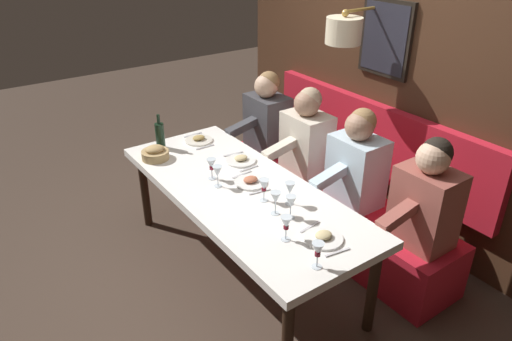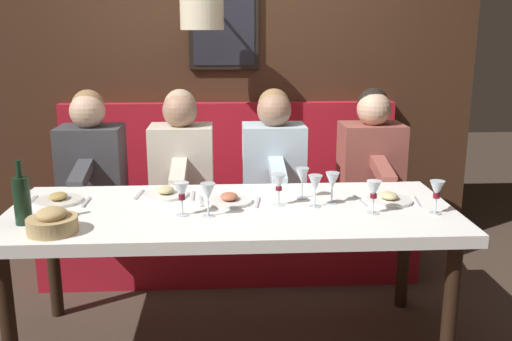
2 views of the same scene
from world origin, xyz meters
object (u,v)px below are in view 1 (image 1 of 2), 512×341
Objects in this scene: dining_table at (241,196)px; diner_middle at (306,136)px; wine_glass_2 at (217,172)px; wine_glass_6 at (318,250)px; wine_bottle at (160,135)px; bread_bowl at (155,153)px; wine_glass_1 at (212,165)px; wine_glass_4 at (286,224)px; diner_far at (267,116)px; diner_near at (357,161)px; wine_glass_0 at (264,186)px; wine_glass_3 at (276,198)px; diner_nearest at (427,197)px; wine_glass_7 at (291,202)px; wine_glass_5 at (290,189)px.

diner_middle is (0.88, 0.31, 0.14)m from dining_table.
wine_glass_6 is (-0.02, -1.10, -0.00)m from wine_glass_2.
bread_bowl is (-0.13, -0.16, -0.07)m from wine_bottle.
wine_glass_6 is 1.94m from wine_bottle.
wine_glass_1 is 0.92m from wine_glass_4.
diner_middle is at bearing -90.00° from diner_far.
diner_near is at bearing -17.95° from dining_table.
dining_table is 13.52× the size of wine_glass_1.
wine_glass_0 is at bearing -79.85° from wine_bottle.
diner_middle is at bearing 44.63° from wine_glass_4.
bread_bowl is (-1.19, 0.48, -0.03)m from diner_middle.
wine_glass_0 is at bearing -65.86° from wine_glass_2.
wine_glass_0 is at bearing -71.71° from bread_bowl.
wine_bottle is at bearing 97.56° from wine_glass_3.
bread_bowl is (-1.19, 1.07, -0.03)m from diner_near.
diner_far is 2.13m from wine_glass_6.
bread_bowl reaches higher than dining_table.
dining_table is 0.31m from wine_glass_1.
wine_glass_1 is at bearing -146.63° from diner_far.
wine_glass_6 is at bearing -88.86° from wine_bottle.
diner_nearest and diner_near have the same top height.
wine_glass_2 is (-1.00, 0.40, 0.04)m from diner_near.
diner_far reaches higher than dining_table.
dining_table is 0.95m from diner_middle.
diner_nearest and diner_far have the same top height.
diner_far is 4.82× the size of wine_glass_7.
wine_glass_0 and wine_glass_6 have the same top height.
wine_glass_3 and wine_glass_4 have the same top height.
diner_near is at bearing 21.51° from wine_glass_4.
diner_near is 4.82× the size of wine_glass_1.
wine_glass_5 is at bearing -173.19° from diner_near.
wine_glass_7 is at bearing -87.12° from wine_glass_0.
wine_bottle is (-1.06, 0.07, 0.04)m from diner_far.
wine_glass_6 is 1.78m from bread_bowl.
diner_far is at bearing 37.50° from wine_glass_2.
wine_glass_3 is 1.00× the size of wine_glass_6.
wine_glass_4 is at bearing -91.48° from wine_glass_1.
wine_glass_0 is 0.18m from wine_glass_5.
wine_glass_3 reaches higher than dining_table.
wine_glass_3 is at bearing -124.04° from diner_far.
diner_middle reaches higher than bread_bowl.
diner_nearest is at bearing -55.37° from bread_bowl.
wine_glass_6 is at bearing -84.69° from bread_bowl.
wine_glass_4 is at bearing -90.00° from wine_glass_2.
wine_bottle is (-0.18, 0.95, 0.18)m from dining_table.
wine_glass_3 is at bearing -76.63° from wine_glass_2.
wine_glass_1 is 1.00× the size of wine_glass_7.
wine_glass_0 is at bearing 79.93° from wine_glass_3.
diner_nearest and diner_middle have the same top height.
wine_glass_7 is 0.75× the size of bread_bowl.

